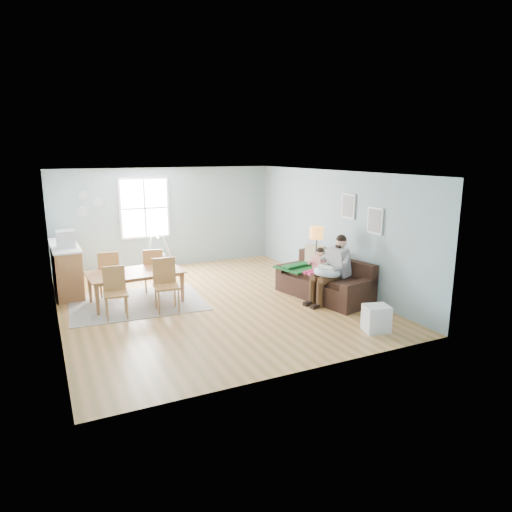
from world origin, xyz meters
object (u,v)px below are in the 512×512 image
chair_nw (109,271)px  chair_se (166,281)px  chair_ne (153,267)px  dining_table (137,288)px  storage_cube (376,318)px  chair_sw (115,289)px  floor_lamp (317,238)px  counter (66,268)px  sofa (326,284)px  father (332,267)px  toddler (317,263)px  monitor (65,239)px  baby_swing (158,256)px

chair_nw → chair_se: bearing=-56.9°
chair_nw → chair_ne: (0.96, -0.05, -0.01)m
dining_table → storage_cube: bearing=-47.0°
chair_sw → floor_lamp: bearing=-4.2°
dining_table → counter: (-1.25, 1.52, 0.22)m
chair_ne → counter: counter is taller
chair_se → chair_ne: size_ratio=1.05×
dining_table → sofa: bearing=-22.9°
chair_se → chair_nw: bearing=123.1°
floor_lamp → storage_cube: floor_lamp is taller
storage_cube → chair_sw: size_ratio=0.52×
father → toddler: size_ratio=1.69×
counter → monitor: 0.81m
floor_lamp → sofa: bearing=-91.0°
dining_table → monitor: 1.93m
storage_cube → floor_lamp: bearing=83.0°
father → counter: size_ratio=0.73×
sofa → monitor: bearing=153.3°
sofa → storage_cube: sofa is taller
floor_lamp → chair_ne: size_ratio=1.49×
storage_cube → dining_table: (-3.50, 3.38, 0.10)m
chair_se → dining_table: bearing=123.2°
chair_sw → counter: bearing=108.8°
counter → monitor: bearing=-86.3°
storage_cube → chair_ne: bearing=126.6°
father → dining_table: bearing=155.4°
floor_lamp → baby_swing: (-2.73, 3.42, -0.82)m
chair_se → storage_cube: bearing=-41.5°
sofa → floor_lamp: bearing=89.0°
chair_sw → monitor: monitor is taller
storage_cube → counter: (-4.75, 4.90, 0.32)m
sofa → chair_sw: (-4.31, 0.74, 0.25)m
chair_ne → counter: (-1.77, 0.89, -0.02)m
father → sofa: bearing=78.3°
chair_ne → chair_nw: bearing=176.8°
sofa → floor_lamp: size_ratio=1.53×
floor_lamp → chair_nw: bearing=158.8°
sofa → baby_swing: bearing=125.3°
sofa → toddler: toddler is taller
father → chair_nw: bearing=150.2°
chair_sw → baby_swing: 3.49m
chair_nw → baby_swing: 2.34m
father → monitor: (-4.95, 2.85, 0.51)m
floor_lamp → monitor: 5.45m
floor_lamp → storage_cube: 2.64m
father → chair_sw: 4.38m
chair_ne → monitor: (-1.74, 0.52, 0.70)m
toddler → chair_ne: 3.65m
chair_nw → counter: size_ratio=0.52×
storage_cube → chair_se: (-3.05, 2.70, 0.37)m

